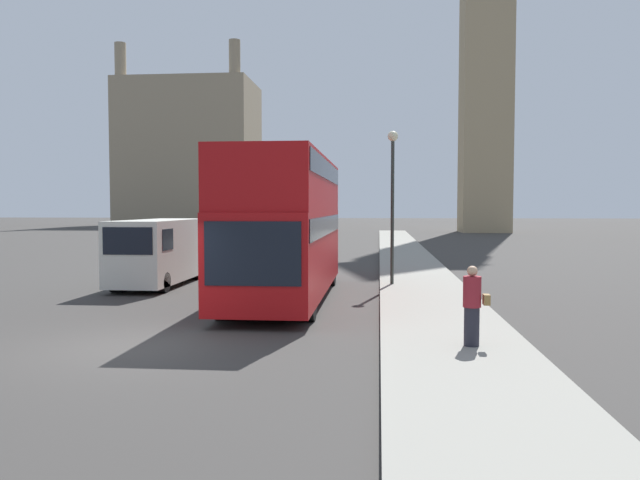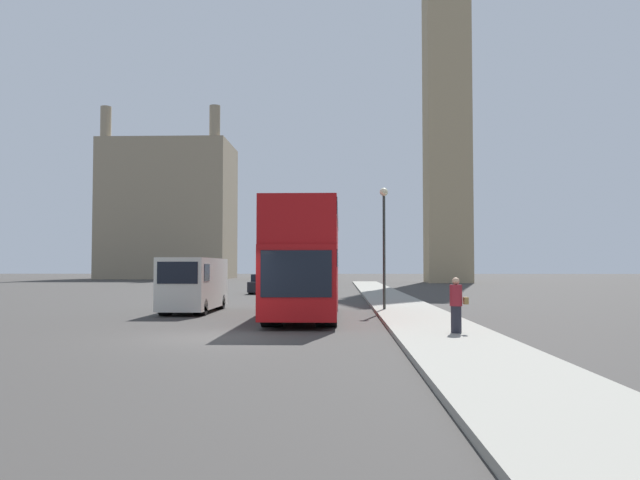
{
  "view_description": "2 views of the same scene",
  "coord_description": "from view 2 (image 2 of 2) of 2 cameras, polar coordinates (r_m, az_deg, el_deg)",
  "views": [
    {
      "loc": [
        4.96,
        -12.14,
        2.83
      ],
      "look_at": [
        3.31,
        5.21,
        1.91
      ],
      "focal_mm": 35.0,
      "sensor_mm": 36.0,
      "label": 1
    },
    {
      "loc": [
        3.51,
        -17.66,
        2.02
      ],
      "look_at": [
        2.42,
        15.5,
        3.42
      ],
      "focal_mm": 35.0,
      "sensor_mm": 36.0,
      "label": 2
    }
  ],
  "objects": [
    {
      "name": "street_lamp",
      "position": [
        27.49,
        5.87,
        1.06
      ],
      "size": [
        0.36,
        0.36,
        5.32
      ],
      "color": "#2D332D",
      "rests_on": "sidewalk_strip"
    },
    {
      "name": "white_van",
      "position": [
        28.04,
        -11.47,
        -3.89
      ],
      "size": [
        1.94,
        5.74,
        2.38
      ],
      "color": "silver",
      "rests_on": "ground_plane"
    },
    {
      "name": "parked_sedan",
      "position": [
        46.61,
        -5.22,
        -4.09
      ],
      "size": [
        1.75,
        4.25,
        1.43
      ],
      "color": "black",
      "rests_on": "ground_plane"
    },
    {
      "name": "clock_tower",
      "position": [
        84.26,
        11.44,
        18.36
      ],
      "size": [
        5.77,
        5.94,
        62.01
      ],
      "color": "tan",
      "rests_on": "ground_plane"
    },
    {
      "name": "sidewalk_strip",
      "position": [
        18.01,
        11.48,
        -8.57
      ],
      "size": [
        2.95,
        120.0,
        0.15
      ],
      "color": "gray",
      "rests_on": "ground_plane"
    },
    {
      "name": "building_block_distant",
      "position": [
        106.38,
        -13.59,
        2.61
      ],
      "size": [
        20.37,
        13.93,
        27.24
      ],
      "color": "gray",
      "rests_on": "ground_plane"
    },
    {
      "name": "red_double_decker_bus",
      "position": [
        24.38,
        -1.34,
        -1.49
      ],
      "size": [
        2.55,
        10.19,
        4.31
      ],
      "color": "#A80F11",
      "rests_on": "ground_plane"
    },
    {
      "name": "ground_plane",
      "position": [
        18.12,
        -9.4,
        -8.79
      ],
      "size": [
        300.0,
        300.0,
        0.0
      ],
      "primitive_type": "plane",
      "color": "#383533"
    },
    {
      "name": "pedestrian",
      "position": [
        18.02,
        12.36,
        -5.84
      ],
      "size": [
        0.51,
        0.35,
        1.56
      ],
      "color": "#23232D",
      "rests_on": "sidewalk_strip"
    }
  ]
}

